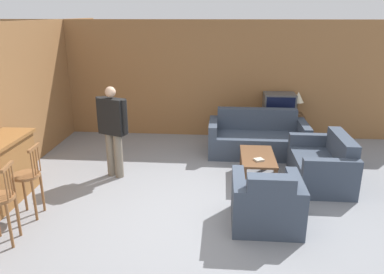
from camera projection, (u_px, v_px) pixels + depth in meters
ground_plane at (198, 214)px, 5.35m from camera, size 24.00×24.00×0.00m
wall_back at (209, 80)px, 8.42m from camera, size 9.40×0.08×2.60m
wall_left at (14, 100)px, 6.46m from camera, size 0.08×8.68×2.60m
bar_chair_near at (1, 203)px, 4.53m from camera, size 0.42×0.42×1.04m
bar_chair_mid at (28, 180)px, 5.15m from camera, size 0.39×0.39×1.04m
couch_far at (257, 139)px, 7.56m from camera, size 1.94×0.93×0.87m
armchair_near at (266, 204)px, 4.98m from camera, size 0.91×0.88×0.84m
loveseat_right at (323, 165)px, 6.26m from camera, size 0.85×1.40×0.83m
coffee_table at (258, 159)px, 6.37m from camera, size 0.56×1.04×0.43m
tv_unit at (277, 127)px, 8.33m from camera, size 1.09×0.46×0.61m
tv at (279, 104)px, 8.15m from camera, size 0.67×0.49×0.47m
book_on_table at (259, 160)px, 6.13m from camera, size 0.19×0.18×0.03m
table_lamp at (298, 98)px, 8.08m from camera, size 0.25×0.25×0.51m
person_by_window at (113, 128)px, 6.32m from camera, size 0.58×0.35×1.59m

